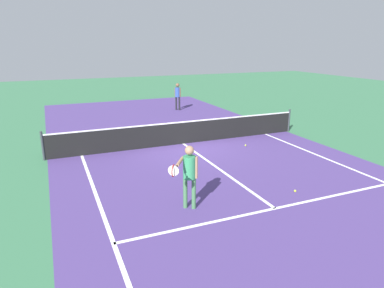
{
  "coord_description": "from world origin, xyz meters",
  "views": [
    {
      "loc": [
        -5.06,
        -12.9,
        4.07
      ],
      "look_at": [
        -1.0,
        -3.31,
        1.0
      ],
      "focal_mm": 32.13,
      "sensor_mm": 36.0,
      "label": 1
    }
  ],
  "objects_px": {
    "tennis_ball_mid_court": "(295,191)",
    "player_near": "(189,170)",
    "net": "(183,132)",
    "tennis_ball_near_net": "(246,145)",
    "player_far": "(178,94)"
  },
  "relations": [
    {
      "from": "net",
      "to": "tennis_ball_near_net",
      "type": "xyz_separation_m",
      "value": [
        2.23,
        -1.32,
        -0.46
      ]
    },
    {
      "from": "net",
      "to": "player_near",
      "type": "height_order",
      "value": "player_near"
    },
    {
      "from": "player_near",
      "to": "tennis_ball_near_net",
      "type": "relative_size",
      "value": 25.23
    },
    {
      "from": "net",
      "to": "tennis_ball_mid_court",
      "type": "distance_m",
      "value": 5.9
    },
    {
      "from": "tennis_ball_mid_court",
      "to": "net",
      "type": "bearing_deg",
      "value": 101.18
    },
    {
      "from": "tennis_ball_near_net",
      "to": "tennis_ball_mid_court",
      "type": "relative_size",
      "value": 1.0
    },
    {
      "from": "net",
      "to": "tennis_ball_near_net",
      "type": "bearing_deg",
      "value": -30.53
    },
    {
      "from": "player_far",
      "to": "tennis_ball_mid_court",
      "type": "distance_m",
      "value": 13.08
    },
    {
      "from": "player_near",
      "to": "net",
      "type": "bearing_deg",
      "value": 69.92
    },
    {
      "from": "player_near",
      "to": "tennis_ball_near_net",
      "type": "bearing_deg",
      "value": 44.74
    },
    {
      "from": "tennis_ball_mid_court",
      "to": "player_near",
      "type": "bearing_deg",
      "value": 175.6
    },
    {
      "from": "net",
      "to": "player_far",
      "type": "bearing_deg",
      "value": 71.07
    },
    {
      "from": "tennis_ball_near_net",
      "to": "player_far",
      "type": "bearing_deg",
      "value": 88.41
    },
    {
      "from": "player_near",
      "to": "player_far",
      "type": "height_order",
      "value": "player_far"
    },
    {
      "from": "tennis_ball_mid_court",
      "to": "player_far",
      "type": "bearing_deg",
      "value": 84.16
    }
  ]
}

